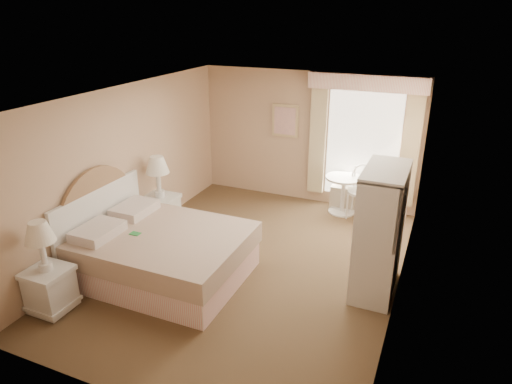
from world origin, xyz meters
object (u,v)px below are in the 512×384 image
at_px(nightstand_near, 48,279).
at_px(nightstand_far, 160,204).
at_px(cafe_chair, 362,187).
at_px(round_table, 343,189).
at_px(armoire, 379,242).
at_px(bed, 156,250).

distance_m(nightstand_near, nightstand_far, 2.42).
bearing_deg(cafe_chair, round_table, -179.53).
height_order(nightstand_near, armoire, armoire).
height_order(cafe_chair, armoire, armoire).
bearing_deg(nightstand_near, armoire, 29.61).
distance_m(nightstand_far, armoire, 3.68).
bearing_deg(bed, cafe_chair, 53.95).
relative_size(bed, nightstand_far, 1.76).
height_order(nightstand_far, armoire, armoire).
distance_m(nightstand_far, cafe_chair, 3.56).
distance_m(bed, nightstand_far, 1.41).
distance_m(bed, nightstand_near, 1.42).
bearing_deg(armoire, round_table, 113.37).
distance_m(cafe_chair, armoire, 2.36).
bearing_deg(nightstand_far, nightstand_near, -90.00).
height_order(nightstand_near, cafe_chair, nightstand_near).
relative_size(bed, armoire, 1.32).
distance_m(nightstand_far, round_table, 3.30).
bearing_deg(nightstand_far, armoire, -5.41).
relative_size(bed, nightstand_near, 1.88).
bearing_deg(armoire, nightstand_far, 174.59).
xyz_separation_m(bed, cafe_chair, (2.27, 3.12, 0.18)).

